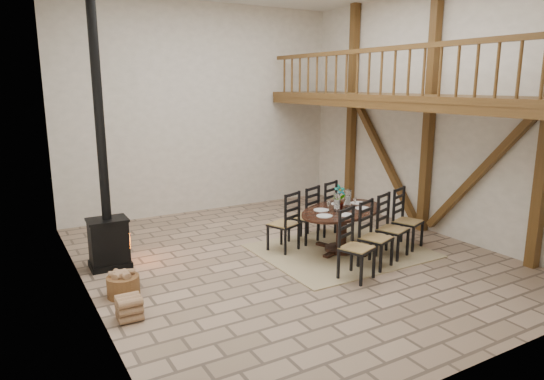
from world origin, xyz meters
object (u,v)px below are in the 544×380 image
log_stack (129,308)px  wood_stove (106,204)px  dining_table (346,231)px  log_basket (123,285)px

log_stack → wood_stove: bearing=84.6°
dining_table → log_basket: bearing=157.1°
dining_table → wood_stove: bearing=139.1°
log_basket → wood_stove: bearing=86.1°
dining_table → log_basket: (-4.09, 0.16, -0.24)m
wood_stove → log_basket: bearing=-92.5°
log_basket → log_stack: size_ratio=1.40×
dining_table → log_stack: size_ratio=8.28×
wood_stove → log_stack: size_ratio=14.65×
dining_table → log_stack: bearing=167.9°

